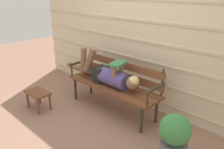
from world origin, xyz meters
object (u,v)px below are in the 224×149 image
object	(u,v)px
potted_plant	(174,138)
park_bench	(115,82)
reclining_person	(107,74)
footstool	(38,95)

from	to	relation	value
potted_plant	park_bench	bearing A→B (deg)	161.36
park_bench	reclining_person	bearing A→B (deg)	-147.60
footstool	potted_plant	world-z (taller)	potted_plant
park_bench	potted_plant	xyz separation A→B (m)	(1.31, -0.44, -0.15)
reclining_person	footstool	size ratio (longest dim) A/B	4.09
park_bench	footstool	size ratio (longest dim) A/B	3.92
footstool	potted_plant	distance (m)	2.23
reclining_person	footstool	distance (m)	1.17
potted_plant	reclining_person	bearing A→B (deg)	165.27
reclining_person	potted_plant	bearing A→B (deg)	-14.73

